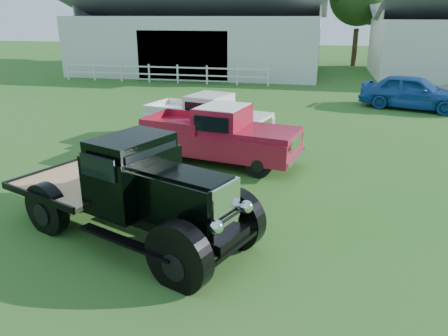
% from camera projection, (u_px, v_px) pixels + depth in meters
% --- Properties ---
extents(ground, '(120.00, 120.00, 0.00)m').
position_uv_depth(ground, '(203.00, 233.00, 9.15)').
color(ground, '#266518').
extents(shed_left, '(18.80, 10.20, 5.60)m').
position_uv_depth(shed_left, '(201.00, 35.00, 33.57)').
color(shed_left, silver).
rests_on(shed_left, ground).
extents(fence_rail, '(14.20, 0.16, 1.20)m').
position_uv_depth(fence_rail, '(163.00, 74.00, 28.97)').
color(fence_rail, white).
rests_on(fence_rail, ground).
extents(tree_a, '(6.30, 6.30, 10.50)m').
position_uv_depth(tree_a, '(108.00, 4.00, 41.39)').
color(tree_a, black).
rests_on(tree_a, ground).
extents(tree_c, '(5.40, 5.40, 9.00)m').
position_uv_depth(tree_c, '(358.00, 12.00, 37.06)').
color(tree_c, black).
rests_on(tree_c, ground).
extents(vintage_flatbed, '(5.82, 3.99, 2.14)m').
position_uv_depth(vintage_flatbed, '(130.00, 188.00, 8.69)').
color(vintage_flatbed, black).
rests_on(vintage_flatbed, ground).
extents(red_pickup, '(5.19, 2.84, 1.79)m').
position_uv_depth(red_pickup, '(220.00, 134.00, 13.23)').
color(red_pickup, maroon).
rests_on(red_pickup, ground).
extents(white_pickup, '(4.90, 2.92, 1.69)m').
position_uv_depth(white_pickup, '(207.00, 119.00, 15.33)').
color(white_pickup, silver).
rests_on(white_pickup, ground).
extents(misc_car_blue, '(5.15, 3.41, 1.63)m').
position_uv_depth(misc_car_blue, '(413.00, 92.00, 20.84)').
color(misc_car_blue, '#1C4A95').
rests_on(misc_car_blue, ground).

